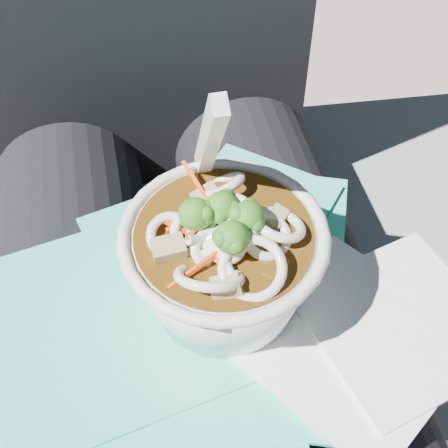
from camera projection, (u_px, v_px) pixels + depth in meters
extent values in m
cube|color=slate|center=(182.00, 352.00, 0.90)|extent=(1.03, 0.57, 0.45)
cylinder|color=black|center=(83.00, 355.00, 0.56)|extent=(0.16, 0.48, 0.16)
cylinder|color=black|center=(297.00, 316.00, 0.59)|extent=(0.16, 0.48, 0.16)
cube|color=#32D1AD|center=(201.00, 236.00, 0.55)|extent=(0.21, 0.17, 0.00)
cube|color=#32D1AD|center=(290.00, 314.00, 0.49)|extent=(0.22, 0.21, 0.00)
cube|color=#32D1AD|center=(272.00, 226.00, 0.55)|extent=(0.17, 0.17, 0.00)
cube|color=#32D1AD|center=(222.00, 263.00, 0.52)|extent=(0.18, 0.17, 0.00)
cube|color=#32D1AD|center=(219.00, 345.00, 0.47)|extent=(0.22, 0.20, 0.00)
cube|color=#32D1AD|center=(252.00, 211.00, 0.55)|extent=(0.18, 0.18, 0.00)
cube|color=#32D1AD|center=(85.00, 368.00, 0.45)|extent=(0.19, 0.20, 0.00)
cube|color=#32D1AD|center=(190.00, 370.00, 0.45)|extent=(0.18, 0.16, 0.00)
cube|color=#32D1AD|center=(233.00, 323.00, 0.48)|extent=(0.21, 0.22, 0.00)
cube|color=#32D1AD|center=(109.00, 320.00, 0.48)|extent=(0.22, 0.21, 0.00)
cube|color=white|center=(353.00, 343.00, 0.46)|extent=(0.20, 0.20, 0.00)
cube|color=white|center=(401.00, 323.00, 0.46)|extent=(0.16, 0.16, 0.00)
torus|color=white|center=(224.00, 235.00, 0.43)|extent=(0.15, 0.15, 0.01)
cylinder|color=#432809|center=(224.00, 238.00, 0.43)|extent=(0.12, 0.12, 0.01)
torus|color=white|center=(197.00, 234.00, 0.42)|extent=(0.05, 0.05, 0.03)
torus|color=white|center=(226.00, 226.00, 0.42)|extent=(0.07, 0.07, 0.03)
torus|color=white|center=(231.00, 235.00, 0.42)|extent=(0.05, 0.06, 0.04)
torus|color=white|center=(252.00, 269.00, 0.40)|extent=(0.06, 0.06, 0.03)
torus|color=white|center=(266.00, 236.00, 0.42)|extent=(0.05, 0.05, 0.02)
torus|color=white|center=(171.00, 236.00, 0.42)|extent=(0.04, 0.04, 0.02)
torus|color=white|center=(222.00, 186.00, 0.44)|extent=(0.05, 0.04, 0.04)
torus|color=white|center=(232.00, 231.00, 0.42)|extent=(0.04, 0.04, 0.03)
torus|color=white|center=(212.00, 249.00, 0.41)|extent=(0.03, 0.03, 0.03)
torus|color=white|center=(209.00, 276.00, 0.40)|extent=(0.06, 0.05, 0.04)
torus|color=white|center=(279.00, 225.00, 0.42)|extent=(0.05, 0.05, 0.02)
cylinder|color=white|center=(212.00, 214.00, 0.43)|extent=(0.02, 0.03, 0.02)
cylinder|color=white|center=(210.00, 239.00, 0.41)|extent=(0.04, 0.02, 0.02)
cylinder|color=white|center=(238.00, 232.00, 0.42)|extent=(0.02, 0.03, 0.01)
cylinder|color=white|center=(221.00, 247.00, 0.41)|extent=(0.03, 0.01, 0.02)
cylinder|color=white|center=(223.00, 258.00, 0.40)|extent=(0.01, 0.03, 0.01)
cylinder|color=white|center=(201.00, 220.00, 0.42)|extent=(0.03, 0.03, 0.01)
cylinder|color=white|center=(204.00, 239.00, 0.41)|extent=(0.03, 0.02, 0.02)
cylinder|color=#83A44F|center=(248.00, 229.00, 0.42)|extent=(0.01, 0.01, 0.01)
sphere|color=#216216|center=(248.00, 217.00, 0.41)|extent=(0.02, 0.02, 0.02)
sphere|color=#216216|center=(249.00, 206.00, 0.41)|extent=(0.01, 0.01, 0.01)
sphere|color=#216216|center=(242.00, 224.00, 0.41)|extent=(0.01, 0.01, 0.01)
sphere|color=#216216|center=(256.00, 224.00, 0.41)|extent=(0.01, 0.01, 0.01)
sphere|color=#216216|center=(237.00, 214.00, 0.41)|extent=(0.01, 0.01, 0.01)
cylinder|color=#83A44F|center=(222.00, 219.00, 0.43)|extent=(0.01, 0.01, 0.01)
sphere|color=#216216|center=(222.00, 207.00, 0.42)|extent=(0.02, 0.02, 0.02)
sphere|color=#216216|center=(220.00, 216.00, 0.41)|extent=(0.01, 0.01, 0.01)
sphere|color=#216216|center=(226.00, 197.00, 0.42)|extent=(0.01, 0.01, 0.01)
sphere|color=#216216|center=(217.00, 215.00, 0.41)|extent=(0.01, 0.01, 0.01)
sphere|color=#216216|center=(233.00, 208.00, 0.41)|extent=(0.01, 0.01, 0.01)
cylinder|color=#83A44F|center=(196.00, 226.00, 0.42)|extent=(0.01, 0.01, 0.01)
sphere|color=#216216|center=(195.00, 214.00, 0.41)|extent=(0.02, 0.02, 0.02)
sphere|color=#216216|center=(207.00, 211.00, 0.41)|extent=(0.01, 0.01, 0.01)
sphere|color=#216216|center=(206.00, 214.00, 0.41)|extent=(0.01, 0.01, 0.01)
sphere|color=#216216|center=(206.00, 217.00, 0.41)|extent=(0.01, 0.01, 0.01)
sphere|color=#216216|center=(206.00, 208.00, 0.41)|extent=(0.01, 0.01, 0.01)
cylinder|color=#83A44F|center=(232.00, 249.00, 0.41)|extent=(0.01, 0.01, 0.01)
sphere|color=#216216|center=(232.00, 237.00, 0.40)|extent=(0.02, 0.02, 0.02)
sphere|color=#216216|center=(220.00, 236.00, 0.40)|extent=(0.01, 0.01, 0.01)
sphere|color=#216216|center=(236.00, 245.00, 0.39)|extent=(0.01, 0.01, 0.01)
sphere|color=#216216|center=(222.00, 239.00, 0.40)|extent=(0.01, 0.01, 0.01)
sphere|color=#216216|center=(241.00, 231.00, 0.40)|extent=(0.01, 0.01, 0.01)
cube|color=#FF4F15|center=(193.00, 235.00, 0.42)|extent=(0.04, 0.02, 0.02)
cube|color=#FF4F15|center=(251.00, 239.00, 0.42)|extent=(0.04, 0.01, 0.01)
cube|color=#FF4F15|center=(196.00, 220.00, 0.43)|extent=(0.04, 0.02, 0.01)
cube|color=#FF4F15|center=(197.00, 183.00, 0.44)|extent=(0.02, 0.05, 0.01)
cube|color=#FF4F15|center=(216.00, 240.00, 0.42)|extent=(0.01, 0.04, 0.01)
cube|color=#FF4F15|center=(202.00, 222.00, 0.42)|extent=(0.03, 0.03, 0.01)
cube|color=#FF4F15|center=(193.00, 270.00, 0.40)|extent=(0.04, 0.02, 0.01)
cube|color=#9A8557|center=(276.00, 218.00, 0.43)|extent=(0.02, 0.02, 0.01)
cube|color=#9A8557|center=(206.00, 197.00, 0.44)|extent=(0.02, 0.02, 0.02)
cube|color=#9A8557|center=(169.00, 250.00, 0.41)|extent=(0.02, 0.02, 0.01)
cube|color=#9A8557|center=(227.00, 288.00, 0.40)|extent=(0.02, 0.02, 0.02)
ellipsoid|color=white|center=(224.00, 242.00, 0.41)|extent=(0.03, 0.04, 0.01)
cube|color=white|center=(210.00, 140.00, 0.40)|extent=(0.01, 0.08, 0.12)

